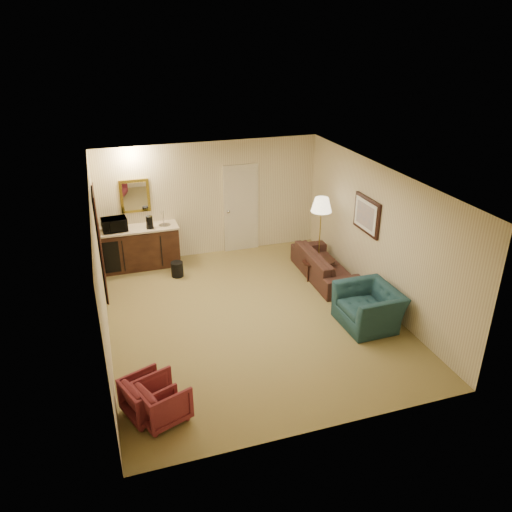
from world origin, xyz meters
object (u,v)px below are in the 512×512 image
at_px(wetbar_cabinet, 141,247).
at_px(sofa, 325,260).
at_px(coffee_table, 318,269).
at_px(floor_lamp, 320,234).
at_px(teal_armchair, 369,301).
at_px(microwave, 114,223).
at_px(coffee_maker, 149,222).
at_px(rose_chair_near, 148,395).
at_px(waste_bin, 177,269).
at_px(rose_chair_far, 162,399).

xyz_separation_m(wetbar_cabinet, sofa, (3.60, -1.72, -0.07)).
height_order(coffee_table, floor_lamp, floor_lamp).
distance_m(teal_armchair, microwave, 5.45).
bearing_deg(coffee_table, floor_lamp, 65.57).
height_order(wetbar_cabinet, coffee_maker, coffee_maker).
distance_m(rose_chair_near, coffee_maker, 4.72).
distance_m(coffee_table, coffee_maker, 3.71).
bearing_deg(waste_bin, coffee_table, -19.89).
bearing_deg(coffee_table, rose_chair_far, -139.63).
relative_size(rose_chair_near, coffee_table, 0.86).
xyz_separation_m(wetbar_cabinet, floor_lamp, (3.63, -1.32, 0.36)).
bearing_deg(rose_chair_far, floor_lamp, -67.75).
relative_size(rose_chair_far, waste_bin, 1.98).
bearing_deg(coffee_maker, waste_bin, -37.34).
bearing_deg(teal_armchair, waste_bin, -136.67).
height_order(teal_armchair, rose_chair_far, teal_armchair).
relative_size(wetbar_cabinet, teal_armchair, 1.53).
height_order(sofa, floor_lamp, floor_lamp).
xyz_separation_m(rose_chair_near, rose_chair_far, (0.17, -0.15, 0.01)).
distance_m(rose_chair_near, rose_chair_far, 0.22).
bearing_deg(sofa, waste_bin, 72.13).
xyz_separation_m(waste_bin, coffee_maker, (-0.43, 0.60, 0.90)).
distance_m(sofa, rose_chair_near, 5.02).
xyz_separation_m(coffee_table, coffee_maker, (-3.23, 1.62, 0.85)).
xyz_separation_m(rose_chair_near, floor_lamp, (4.05, 3.40, 0.51)).
xyz_separation_m(wetbar_cabinet, teal_armchair, (3.55, -3.62, 0.01)).
height_order(teal_armchair, rose_chair_near, teal_armchair).
bearing_deg(coffee_table, wetbar_cabinet, 153.50).
bearing_deg(coffee_maker, teal_armchair, -29.29).
distance_m(wetbar_cabinet, floor_lamp, 3.88).
distance_m(sofa, rose_chair_far, 4.97).
distance_m(rose_chair_far, floor_lamp, 5.28).
bearing_deg(rose_chair_near, sofa, -74.55).
bearing_deg(microwave, rose_chair_far, -92.70).
bearing_deg(teal_armchair, coffee_maker, -138.11).
bearing_deg(wetbar_cabinet, coffee_maker, -25.04).
bearing_deg(rose_chair_far, sofa, -70.87).
distance_m(coffee_table, waste_bin, 2.98).
relative_size(sofa, waste_bin, 6.26).
bearing_deg(rose_chair_far, wetbar_cabinet, -23.10).
height_order(floor_lamp, coffee_maker, floor_lamp).
bearing_deg(wetbar_cabinet, sofa, -25.49).
height_order(rose_chair_far, coffee_table, rose_chair_far).
distance_m(sofa, coffee_maker, 3.80).
height_order(wetbar_cabinet, coffee_table, wetbar_cabinet).
bearing_deg(waste_bin, teal_armchair, -45.13).
height_order(rose_chair_near, waste_bin, rose_chair_near).
relative_size(rose_chair_far, microwave, 1.25).
bearing_deg(sofa, floor_lamp, -3.55).
xyz_separation_m(wetbar_cabinet, rose_chair_far, (-0.25, -4.87, -0.14)).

